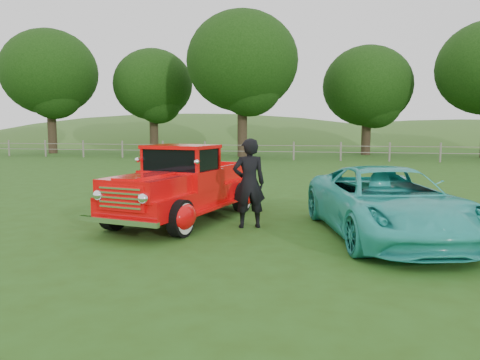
% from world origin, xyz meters
% --- Properties ---
extents(ground, '(140.00, 140.00, 0.00)m').
position_xyz_m(ground, '(0.00, 0.00, 0.00)').
color(ground, '#2A4E14').
rests_on(ground, ground).
extents(distant_hills, '(116.00, 60.00, 18.00)m').
position_xyz_m(distant_hills, '(-4.08, 59.46, -4.55)').
color(distant_hills, '#386726').
rests_on(distant_hills, ground).
extents(fence_line, '(48.00, 0.12, 1.20)m').
position_xyz_m(fence_line, '(0.00, 22.00, 0.60)').
color(fence_line, gray).
rests_on(fence_line, ground).
extents(tree_far_west, '(7.60, 7.60, 9.93)m').
position_xyz_m(tree_far_west, '(-20.00, 26.00, 6.49)').
color(tree_far_west, black).
rests_on(tree_far_west, ground).
extents(tree_mid_west, '(6.40, 6.40, 8.46)m').
position_xyz_m(tree_mid_west, '(-12.00, 28.00, 5.55)').
color(tree_mid_west, black).
rests_on(tree_mid_west, ground).
extents(tree_near_west, '(8.00, 8.00, 10.42)m').
position_xyz_m(tree_near_west, '(-4.00, 25.00, 6.80)').
color(tree_near_west, black).
rests_on(tree_near_west, ground).
extents(tree_near_east, '(6.80, 6.80, 8.33)m').
position_xyz_m(tree_near_east, '(5.00, 29.00, 5.25)').
color(tree_near_east, black).
rests_on(tree_near_east, ground).
extents(red_pickup, '(2.99, 5.24, 1.78)m').
position_xyz_m(red_pickup, '(-0.93, 1.86, 0.80)').
color(red_pickup, black).
rests_on(red_pickup, ground).
extents(teal_sedan, '(3.49, 5.45, 1.40)m').
position_xyz_m(teal_sedan, '(3.59, 1.03, 0.70)').
color(teal_sedan, '#2FBDB2').
rests_on(teal_sedan, ground).
extents(man, '(0.83, 0.68, 1.95)m').
position_xyz_m(man, '(0.73, 1.36, 0.98)').
color(man, black).
rests_on(man, ground).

